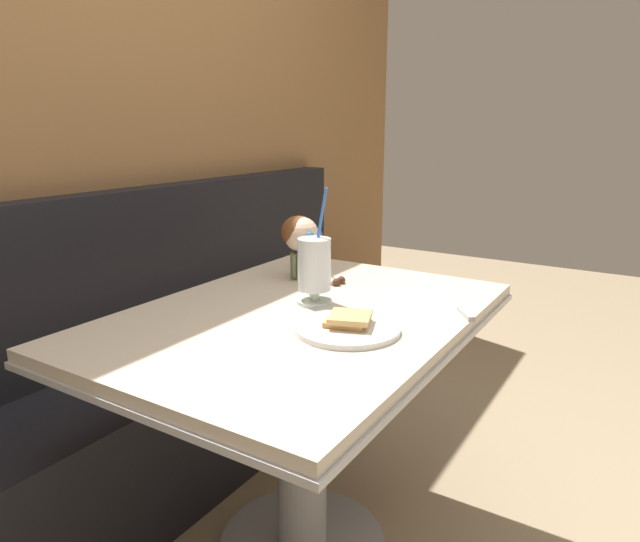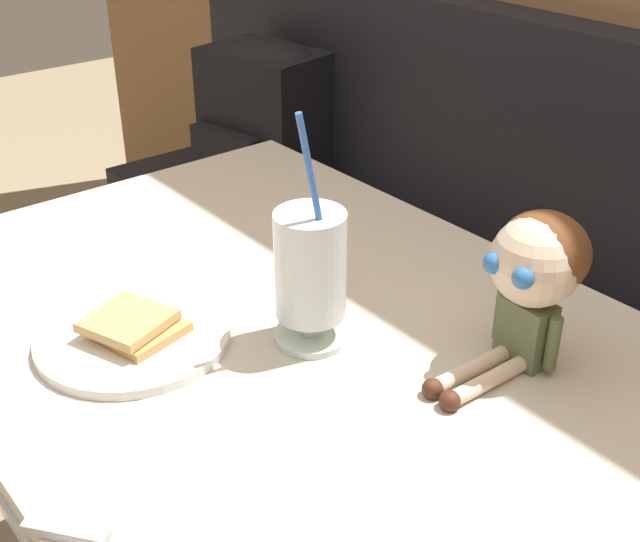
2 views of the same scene
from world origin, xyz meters
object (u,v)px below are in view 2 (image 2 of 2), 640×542
at_px(butter_knife, 99,539).
at_px(seated_doll, 535,270).
at_px(milkshake_glass, 310,270).
at_px(backpack, 263,118).
at_px(toast_plate, 134,334).

height_order(butter_knife, seated_doll, seated_doll).
height_order(milkshake_glass, seated_doll, milkshake_glass).
bearing_deg(backpack, toast_plate, -43.73).
distance_m(toast_plate, seated_doll, 0.51).
xyz_separation_m(milkshake_glass, backpack, (-0.95, 0.60, -0.18)).
height_order(toast_plate, seated_doll, seated_doll).
distance_m(toast_plate, milkshake_glass, 0.24).
distance_m(toast_plate, butter_knife, 0.33).
relative_size(milkshake_glass, butter_knife, 1.59).
xyz_separation_m(toast_plate, backpack, (-0.81, 0.78, -0.09)).
height_order(toast_plate, milkshake_glass, milkshake_glass).
relative_size(toast_plate, backpack, 0.62).
xyz_separation_m(butter_knife, backpack, (-1.09, 0.96, -0.09)).
distance_m(toast_plate, backpack, 1.13).
bearing_deg(backpack, butter_knife, -41.34).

